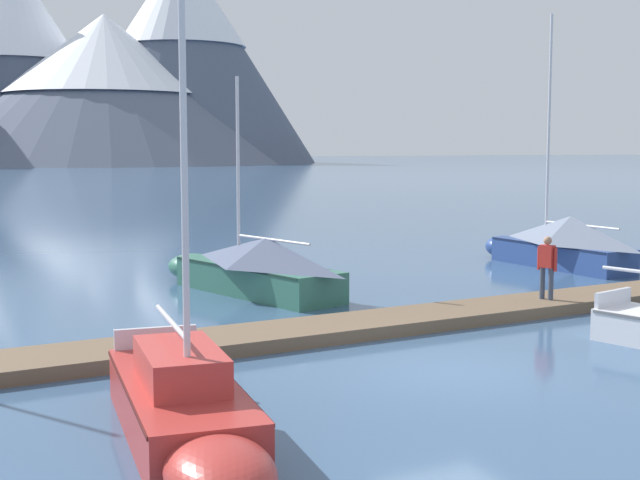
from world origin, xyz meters
TOP-DOWN VIEW (x-y plane):
  - ground_plane at (0.00, 0.00)m, footprint 700.00×700.00m
  - mountain_east_summit at (20.60, 232.06)m, footprint 62.82×62.82m
  - mountain_rear_spur at (40.22, 214.02)m, footprint 91.75×91.75m
  - mountain_north_horn at (62.13, 218.60)m, footprint 71.48×71.48m
  - dock at (0.00, 4.00)m, footprint 29.91×3.90m
  - sailboat_second_berth at (-6.02, -1.94)m, footprint 2.25×6.42m
  - sailboat_mid_dock_port at (-0.19, 10.27)m, footprint 3.57×7.78m
  - sailboat_far_berth at (11.89, 10.64)m, footprint 1.98×6.89m
  - person_on_dock at (5.87, 4.24)m, footprint 0.32×0.57m

SIDE VIEW (x-z plane):
  - ground_plane at x=0.00m, z-range 0.00..0.00m
  - dock at x=0.00m, z-range 0.00..0.30m
  - sailboat_second_berth at x=-6.02m, z-range -3.41..4.52m
  - sailboat_mid_dock_port at x=-0.19m, z-range -2.42..4.03m
  - sailboat_far_berth at x=11.89m, z-range -3.64..5.46m
  - person_on_dock at x=5.87m, z-range 0.42..2.11m
  - mountain_rear_spur at x=40.22m, z-range 1.27..39.05m
  - mountain_east_summit at x=20.60m, z-range 1.67..55.93m
  - mountain_north_horn at x=62.13m, z-range 1.47..58.72m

